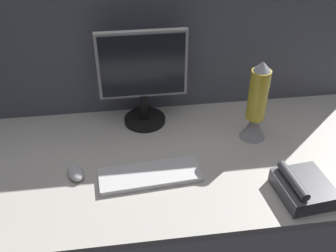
{
  "coord_description": "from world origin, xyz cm",
  "views": [
    {
      "loc": [
        -22.1,
        -116.75,
        98.44
      ],
      "look_at": [
        -5.25,
        0.0,
        14.0
      ],
      "focal_mm": 41.69,
      "sensor_mm": 36.0,
      "label": 1
    }
  ],
  "objects_px": {
    "monitor": "(143,75)",
    "keyboard": "(150,175)",
    "lava_lamp": "(256,107)",
    "desk_phone": "(303,188)",
    "mouse": "(76,172)"
  },
  "relations": [
    {
      "from": "desk_phone",
      "to": "mouse",
      "type": "bearing_deg",
      "value": 165.52
    },
    {
      "from": "lava_lamp",
      "to": "monitor",
      "type": "bearing_deg",
      "value": 157.81
    },
    {
      "from": "keyboard",
      "to": "monitor",
      "type": "bearing_deg",
      "value": 83.64
    },
    {
      "from": "mouse",
      "to": "desk_phone",
      "type": "xyz_separation_m",
      "value": [
        0.78,
        -0.2,
        0.01
      ]
    },
    {
      "from": "monitor",
      "to": "keyboard",
      "type": "bearing_deg",
      "value": -92.06
    },
    {
      "from": "monitor",
      "to": "keyboard",
      "type": "height_order",
      "value": "monitor"
    },
    {
      "from": "monitor",
      "to": "lava_lamp",
      "type": "distance_m",
      "value": 0.47
    },
    {
      "from": "keyboard",
      "to": "desk_phone",
      "type": "height_order",
      "value": "desk_phone"
    },
    {
      "from": "monitor",
      "to": "keyboard",
      "type": "relative_size",
      "value": 1.12
    },
    {
      "from": "monitor",
      "to": "desk_phone",
      "type": "bearing_deg",
      "value": -46.38
    },
    {
      "from": "monitor",
      "to": "mouse",
      "type": "bearing_deg",
      "value": -131.13
    },
    {
      "from": "keyboard",
      "to": "desk_phone",
      "type": "relative_size",
      "value": 1.79
    },
    {
      "from": "monitor",
      "to": "lava_lamp",
      "type": "bearing_deg",
      "value": -22.19
    },
    {
      "from": "lava_lamp",
      "to": "desk_phone",
      "type": "relative_size",
      "value": 1.67
    },
    {
      "from": "keyboard",
      "to": "lava_lamp",
      "type": "bearing_deg",
      "value": 18.67
    }
  ]
}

